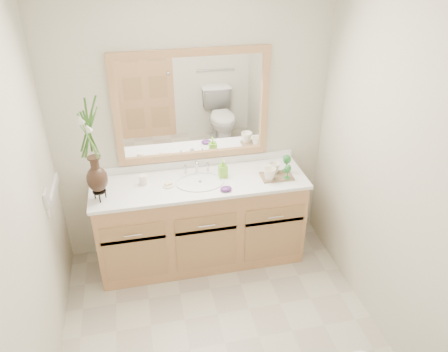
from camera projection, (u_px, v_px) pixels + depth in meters
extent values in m
plane|color=beige|center=(225.00, 343.00, 3.28)|extent=(2.60, 2.60, 0.00)
cube|color=white|center=(226.00, 5.00, 2.08)|extent=(2.40, 2.60, 0.02)
cube|color=beige|center=(193.00, 128.00, 3.78)|extent=(2.40, 0.02, 2.40)
cube|color=beige|center=(18.00, 237.00, 2.46)|extent=(0.02, 2.60, 2.40)
cube|color=beige|center=(401.00, 190.00, 2.90)|extent=(0.02, 2.60, 2.40)
cube|color=tan|center=(201.00, 222.00, 3.94)|extent=(1.80, 0.55, 0.80)
cube|color=white|center=(200.00, 183.00, 3.73)|extent=(1.84, 0.57, 0.03)
ellipsoid|color=white|center=(200.00, 188.00, 3.74)|extent=(0.38, 0.30, 0.12)
cylinder|color=silver|center=(196.00, 167.00, 3.84)|extent=(0.02, 0.02, 0.11)
cylinder|color=silver|center=(185.00, 169.00, 3.82)|extent=(0.02, 0.02, 0.08)
cylinder|color=silver|center=(208.00, 167.00, 3.86)|extent=(0.02, 0.02, 0.08)
cube|color=white|center=(192.00, 107.00, 3.67)|extent=(1.20, 0.01, 0.85)
cube|color=tan|center=(191.00, 52.00, 3.43)|extent=(1.32, 0.04, 0.06)
cube|color=tan|center=(194.00, 155.00, 3.89)|extent=(1.32, 0.04, 0.06)
cube|color=tan|center=(116.00, 113.00, 3.54)|extent=(0.06, 0.04, 0.85)
cube|color=tan|center=(265.00, 101.00, 3.78)|extent=(0.06, 0.04, 0.85)
cube|color=white|center=(46.00, 198.00, 3.22)|extent=(0.02, 0.12, 0.12)
cylinder|color=black|center=(99.00, 191.00, 3.44)|extent=(0.11, 0.11, 0.01)
ellipsoid|color=black|center=(97.00, 179.00, 3.39)|extent=(0.16, 0.16, 0.21)
cylinder|color=black|center=(95.00, 164.00, 3.32)|extent=(0.07, 0.07, 0.10)
cylinder|color=#4C7A33|center=(90.00, 134.00, 3.20)|extent=(0.06, 0.06, 0.38)
cylinder|color=white|center=(143.00, 180.00, 3.67)|extent=(0.07, 0.07, 0.08)
cylinder|color=white|center=(168.00, 185.00, 3.66)|extent=(0.10, 0.10, 0.01)
cube|color=beige|center=(168.00, 184.00, 3.65)|extent=(0.07, 0.06, 0.02)
imported|color=#76C32E|center=(223.00, 169.00, 3.76)|extent=(0.07, 0.07, 0.15)
ellipsoid|color=#53246D|center=(226.00, 189.00, 3.59)|extent=(0.10, 0.09, 0.03)
cube|color=brown|center=(277.00, 176.00, 3.79)|extent=(0.28, 0.19, 0.01)
imported|color=white|center=(270.00, 173.00, 3.70)|extent=(0.12, 0.11, 0.11)
imported|color=white|center=(274.00, 168.00, 3.81)|extent=(0.11, 0.11, 0.10)
cylinder|color=#26722F|center=(287.00, 178.00, 3.75)|extent=(0.05, 0.05, 0.01)
cylinder|color=#26722F|center=(287.00, 174.00, 3.72)|extent=(0.01, 0.01, 0.08)
ellipsoid|color=#26722F|center=(288.00, 168.00, 3.70)|extent=(0.06, 0.06, 0.07)
cylinder|color=#26722F|center=(286.00, 171.00, 3.85)|extent=(0.07, 0.07, 0.01)
cylinder|color=#26722F|center=(286.00, 166.00, 3.83)|extent=(0.01, 0.01, 0.10)
ellipsoid|color=#26722F|center=(287.00, 159.00, 3.80)|extent=(0.07, 0.07, 0.08)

